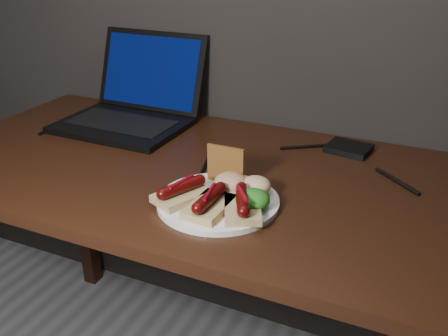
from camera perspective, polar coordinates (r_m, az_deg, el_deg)
The scene contains 12 objects.
desk at distance 1.24m, azimuth -2.71°, elevation -3.69°, with size 1.40×0.70×0.75m.
laptop at distance 1.51m, azimuth -10.37°, elevation 7.11°, with size 0.36×0.35×0.25m.
hard_drive at distance 1.33m, azimuth 14.06°, elevation 2.20°, with size 0.11×0.09×0.02m, color black.
desk_cables at distance 1.30m, azimuth 0.34°, elevation 2.23°, with size 1.03×0.39×0.01m.
plate at distance 1.04m, azimuth -0.69°, elevation -3.85°, with size 0.25×0.25×0.01m, color silver.
bread_sausage_left at distance 1.03m, azimuth -4.84°, elevation -2.74°, with size 0.11×0.13×0.04m.
bread_sausage_center at distance 0.98m, azimuth -1.66°, elevation -4.00°, with size 0.07×0.12×0.04m.
bread_sausage_right at distance 0.98m, azimuth 2.11°, elevation -4.17°, with size 0.11×0.13×0.04m.
crispbread at distance 1.08m, azimuth 0.17°, elevation 0.39°, with size 0.09×0.01×0.09m, color brown.
salad_greens at distance 0.99m, azimuth 3.28°, elevation -3.59°, with size 0.07×0.07×0.04m, color #175911.
salsa_mound at distance 1.06m, azimuth 0.77°, elevation -1.64°, with size 0.07×0.07×0.04m, color maroon.
coleslaw_mound at distance 1.05m, azimuth 3.65°, elevation -1.96°, with size 0.06×0.06×0.04m, color beige.
Camera 1 is at (0.50, 0.42, 1.26)m, focal length 40.00 mm.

